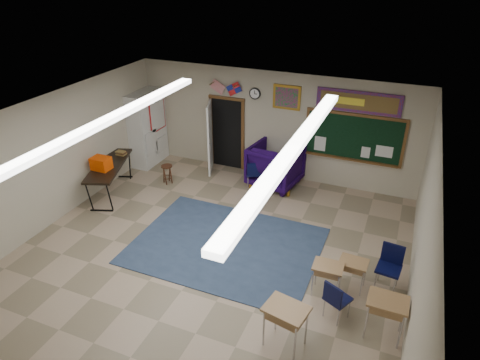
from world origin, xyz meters
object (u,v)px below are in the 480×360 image
at_px(folding_table, 110,178).
at_px(student_desk_front_right, 352,273).
at_px(wingback_armchair, 276,165).
at_px(student_desk_front_left, 327,278).
at_px(wooden_stool, 167,174).

bearing_deg(folding_table, student_desk_front_right, -31.15).
xyz_separation_m(wingback_armchair, student_desk_front_left, (2.26, -3.78, -0.22)).
xyz_separation_m(student_desk_front_left, folding_table, (-6.13, 1.60, 0.10)).
distance_m(student_desk_front_left, wooden_stool, 5.73).
relative_size(wingback_armchair, student_desk_front_right, 2.06).
height_order(student_desk_front_left, wooden_stool, student_desk_front_left).
bearing_deg(wingback_armchair, folding_table, 38.50).
relative_size(wingback_armchair, wooden_stool, 2.42).
distance_m(wingback_armchair, student_desk_front_right, 4.36).
distance_m(folding_table, wooden_stool, 1.53).
xyz_separation_m(wingback_armchair, wooden_stool, (-2.80, -1.10, -0.31)).
relative_size(student_desk_front_right, folding_table, 0.29).
xyz_separation_m(student_desk_front_left, student_desk_front_right, (0.41, 0.34, -0.02)).
bearing_deg(student_desk_front_right, wingback_armchair, 131.20).
xyz_separation_m(student_desk_front_right, folding_table, (-6.54, 1.26, 0.12)).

